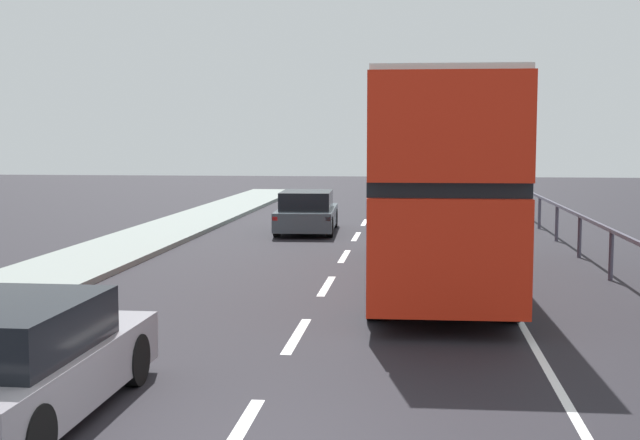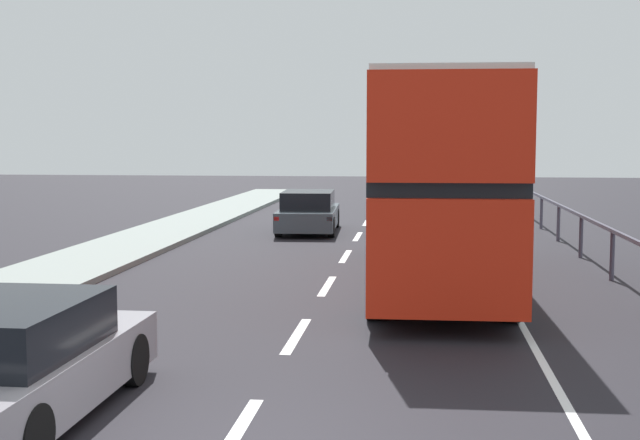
# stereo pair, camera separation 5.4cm
# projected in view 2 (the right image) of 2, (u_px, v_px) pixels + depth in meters

# --- Properties ---
(lane_paint_markings) EXTENTS (3.70, 46.00, 0.01)m
(lane_paint_markings) POSITION_uv_depth(u_px,v_px,m) (431.00, 298.00, 16.08)
(lane_paint_markings) COLOR silver
(lane_paint_markings) RESTS_ON ground
(bridge_side_railing) EXTENTS (0.10, 42.00, 1.12)m
(bridge_side_railing) POSITION_uv_depth(u_px,v_px,m) (633.00, 250.00, 16.29)
(bridge_side_railing) COLOR #4A4759
(bridge_side_railing) RESTS_ON ground
(double_decker_bus_red) EXTENTS (2.71, 10.90, 4.14)m
(double_decker_bus_red) POSITION_uv_depth(u_px,v_px,m) (435.00, 178.00, 17.71)
(double_decker_bus_red) COLOR red
(double_decker_bus_red) RESTS_ON ground
(hatchback_car_near) EXTENTS (1.77, 4.17, 1.33)m
(hatchback_car_near) POSITION_uv_depth(u_px,v_px,m) (17.00, 363.00, 9.04)
(hatchback_car_near) COLOR gray
(hatchback_car_near) RESTS_ON ground
(sedan_car_ahead) EXTENTS (2.01, 4.41, 1.35)m
(sedan_car_ahead) POSITION_uv_depth(u_px,v_px,m) (309.00, 212.00, 27.40)
(sedan_car_ahead) COLOR #414B53
(sedan_car_ahead) RESTS_ON ground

